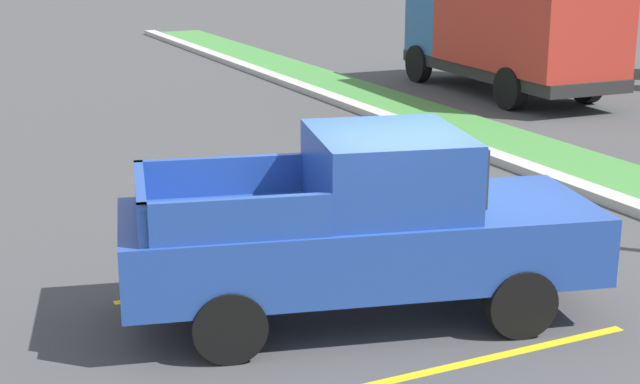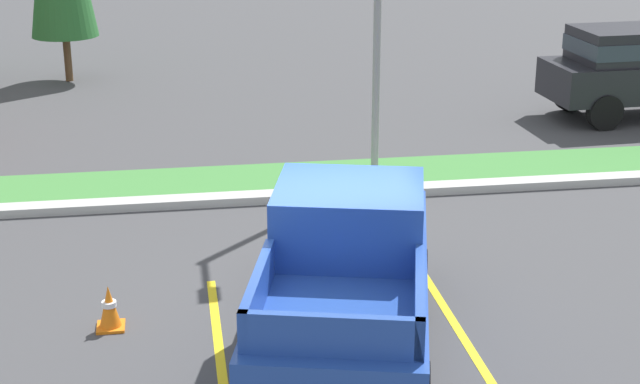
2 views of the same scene
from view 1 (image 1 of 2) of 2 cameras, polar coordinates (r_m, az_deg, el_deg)
The scene contains 6 objects.
ground_plane at distance 11.34m, azimuth 5.01°, elevation -6.51°, with size 120.00×120.00×0.00m, color #424244.
parking_line_near at distance 12.23m, azimuth -1.09°, elevation -4.73°, with size 0.12×4.80×0.01m, color yellow.
parking_line_far at distance 9.73m, azimuth 6.68°, elevation -10.47°, with size 0.12×4.80×0.01m, color yellow.
pickup_truck_main at distance 10.59m, azimuth 2.65°, elevation -2.10°, with size 3.13×5.53×2.10m.
cargo_truck_distant at distance 24.83m, azimuth 11.31°, elevation 9.85°, with size 6.89×2.72×3.40m.
traffic_cone at distance 13.77m, azimuth 0.86°, elevation -1.10°, with size 0.36×0.36×0.60m.
Camera 1 is at (8.99, -5.42, 4.29)m, focal length 54.09 mm.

